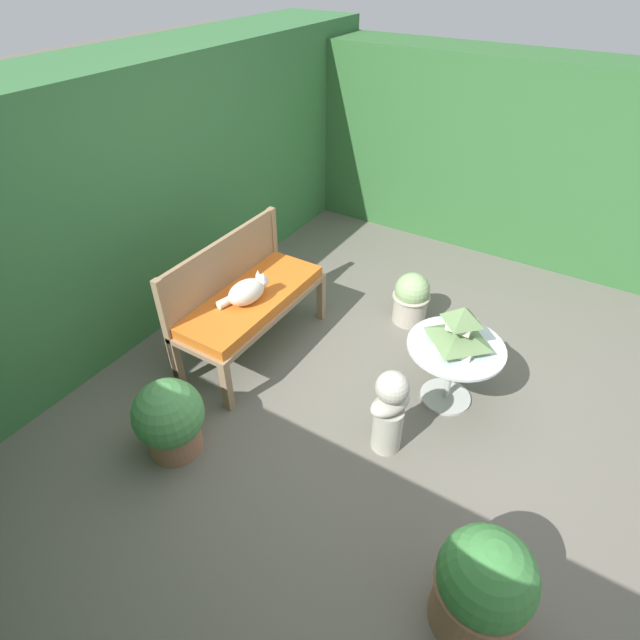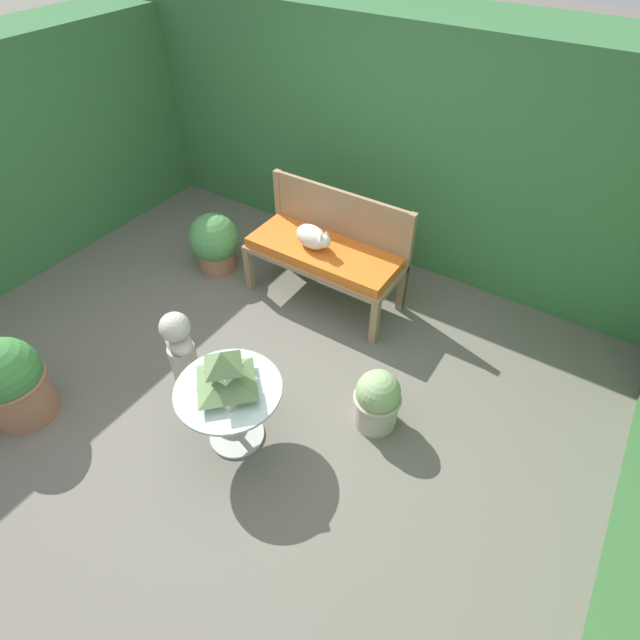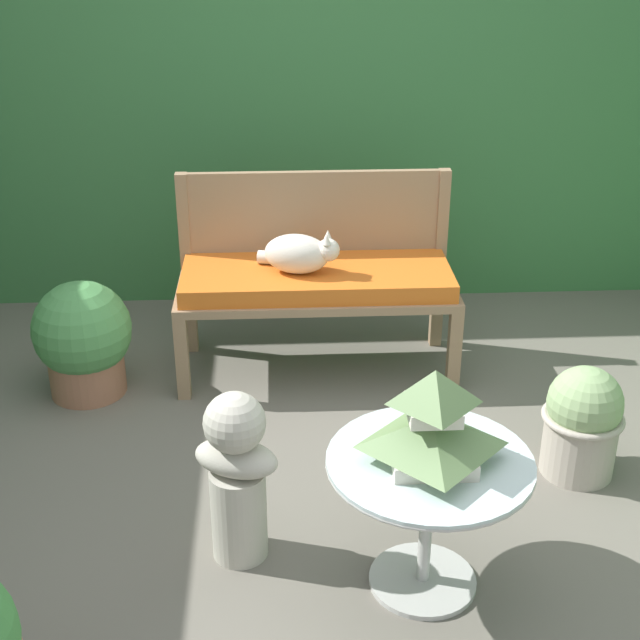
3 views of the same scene
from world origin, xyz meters
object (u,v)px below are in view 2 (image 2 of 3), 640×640
Objects in this scene: potted_plant_bench_left at (377,400)px; potted_plant_path_edge at (10,381)px; garden_bust at (180,348)px; cat at (313,237)px; patio_table at (230,399)px; garden_bench at (324,256)px; pagoda_birdhouse at (225,374)px; potted_plant_table_far at (215,242)px.

potted_plant_path_edge reaches higher than potted_plant_bench_left.
cat is at bearing 101.11° from garden_bust.
garden_bust is at bearing 163.38° from patio_table.
pagoda_birdhouse is (0.29, -1.55, 0.19)m from garden_bench.
pagoda_birdhouse is at bearing -139.65° from potted_plant_bench_left.
cat is 0.81× the size of potted_plant_bench_left.
potted_plant_bench_left is at bearing 40.35° from pagoda_birdhouse.
garden_bench is 2.00× the size of potted_plant_path_edge.
potted_plant_table_far is (-1.01, -0.13, -0.36)m from cat.
patio_table is at bearing -62.49° from cat.
pagoda_birdhouse is 0.64× the size of potted_plant_table_far.
potted_plant_table_far is at bearing 135.12° from patio_table.
garden_bench is 1.40m from potted_plant_bench_left.
potted_plant_table_far is (-2.12, 0.76, 0.04)m from potted_plant_bench_left.
pagoda_birdhouse is 0.73m from garden_bust.
potted_plant_table_far is (-1.39, 1.38, -0.37)m from pagoda_birdhouse.
potted_plant_path_edge is (-1.38, -0.65, -0.32)m from pagoda_birdhouse.
garden_bench reaches higher than patio_table.
patio_table is 0.66m from garden_bust.
potted_plant_bench_left is (1.03, -0.93, -0.22)m from garden_bench.
cat is at bearing 141.21° from potted_plant_bench_left.
garden_bench is at bearing 100.65° from pagoda_birdhouse.
garden_bench is 0.20m from cat.
potted_plant_path_edge is at bearing -154.81° from pagoda_birdhouse.
potted_plant_bench_left is (0.73, 0.62, -0.17)m from patio_table.
potted_plant_table_far is at bearing 90.13° from potted_plant_path_edge.
patio_table is 1.53m from potted_plant_path_edge.
potted_plant_path_edge is at bearing -154.81° from patio_table.
cat reaches higher than garden_bust.
pagoda_birdhouse is (0.38, -1.52, 0.02)m from cat.
garden_bust is 1.13m from potted_plant_path_edge.
garden_bust is (-0.63, 0.19, -0.30)m from pagoda_birdhouse.
cat is 1.08× the size of pagoda_birdhouse.
potted_plant_bench_left is at bearing -42.09° from garden_bench.
potted_plant_path_edge is (-2.12, -1.28, 0.10)m from potted_plant_bench_left.
patio_table is 1.90× the size of pagoda_birdhouse.
garden_bench is at bearing 137.91° from potted_plant_bench_left.
cat reaches higher than potted_plant_bench_left.
cat is 1.38m from garden_bust.
patio_table is 1.03× the size of garden_bust.
garden_bust is at bearing 163.38° from pagoda_birdhouse.
potted_plant_path_edge is (-1.09, -2.20, -0.12)m from garden_bench.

